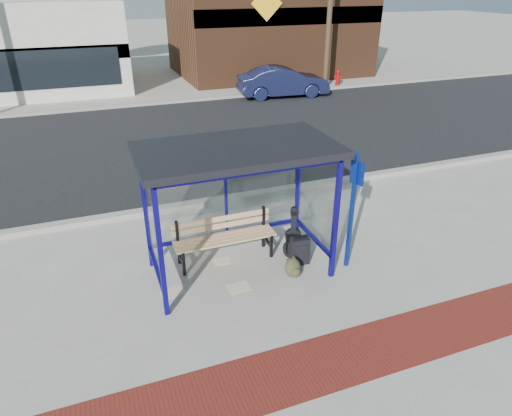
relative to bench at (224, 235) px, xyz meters
name	(u,v)px	position (x,y,z in m)	size (l,w,h in m)	color
ground	(240,270)	(0.14, -0.49, -0.52)	(120.00, 120.00, 0.00)	#B2ADA0
brick_paver_strip	(300,370)	(0.14, -3.09, -0.51)	(60.00, 1.00, 0.01)	maroon
curb_near	(201,203)	(0.14, 2.41, -0.46)	(60.00, 0.25, 0.12)	gray
street_asphalt	(162,141)	(0.14, 7.51, -0.51)	(60.00, 10.00, 0.00)	black
curb_far	(140,104)	(0.14, 12.61, -0.46)	(60.00, 0.25, 0.12)	gray
far_sidewalk	(135,96)	(0.14, 14.51, -0.51)	(60.00, 4.00, 0.01)	#B2ADA0
bus_shelter	(236,165)	(0.14, -0.42, 1.56)	(3.30, 1.80, 2.42)	#110B7D
storefront_brown	(268,12)	(8.14, 18.00, 2.68)	(10.00, 7.08, 6.40)	#59331E
bench	(224,235)	(0.00, 0.00, 0.00)	(1.93, 0.48, 0.91)	black
guitar_bag	(293,241)	(1.24, -0.43, -0.14)	(0.39, 0.24, 1.02)	black
suitcase	(300,251)	(1.28, -0.66, -0.24)	(0.36, 0.26, 0.59)	black
backpack	(293,268)	(0.99, -1.01, -0.34)	(0.34, 0.31, 0.36)	#32311C
sign_post	(353,205)	(2.08, -1.04, 0.75)	(0.14, 0.27, 2.25)	navy
newspaper_a	(173,292)	(-1.16, -0.72, -0.51)	(0.38, 0.30, 0.01)	white
newspaper_b	(239,287)	(-0.05, -0.99, -0.51)	(0.38, 0.30, 0.01)	white
newspaper_c	(222,261)	(-0.09, -0.09, -0.51)	(0.33, 0.26, 0.01)	white
parked_car	(283,82)	(6.49, 12.02, 0.15)	(1.42, 4.06, 1.34)	#181E45
fire_hydrant	(338,77)	(10.03, 13.22, -0.09)	(0.36, 0.24, 0.79)	#A00B0D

